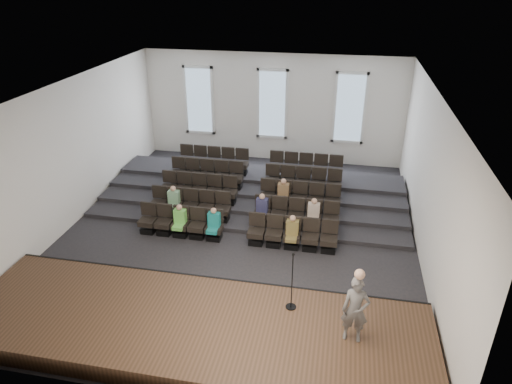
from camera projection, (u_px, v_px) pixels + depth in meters
The scene contains 14 objects.
ground at pixel (239, 232), 16.01m from camera, with size 14.00×14.00×0.00m, color black.
ceiling at pixel (236, 90), 13.79m from camera, with size 12.00×14.00×0.02m, color white.
wall_back at pixel (272, 108), 21.07m from camera, with size 12.00×0.04×5.00m, color white.
wall_front at pixel (155, 308), 8.72m from camera, with size 12.00×0.04×5.00m, color white.
wall_left at pixel (70, 154), 15.94m from camera, with size 0.04×14.00×5.00m, color white.
wall_right at pixel (431, 182), 13.86m from camera, with size 0.04×14.00×5.00m, color white.
stage at pixel (193, 328), 11.41m from camera, with size 11.80×3.60×0.50m, color #492F1F.
stage_lip at pixel (213, 285), 12.97m from camera, with size 11.80×0.06×0.52m, color black.
risers at pixel (256, 189), 18.71m from camera, with size 11.80×4.80×0.60m.
seating_rows at pixel (248, 196), 17.06m from camera, with size 6.80×4.70×1.67m.
windows at pixel (272, 104), 20.92m from camera, with size 8.44×0.10×3.24m.
audience at pixel (245, 211), 15.76m from camera, with size 5.45×2.64×1.10m.
speaker at pixel (355, 310), 10.38m from camera, with size 0.62×0.41×1.69m, color #595654.
mic_stand at pixel (292, 292), 11.51m from camera, with size 0.28×0.28×1.66m.
Camera 1 is at (3.22, -13.35, 8.36)m, focal length 32.00 mm.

